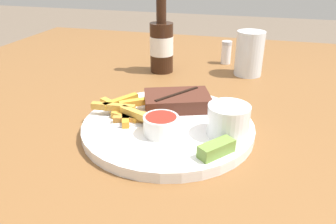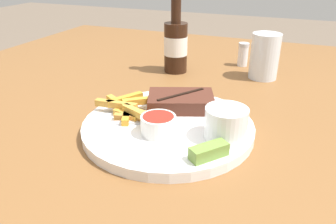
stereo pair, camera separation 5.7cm
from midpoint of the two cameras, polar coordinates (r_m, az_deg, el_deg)
The scene contains 11 objects.
dining_table at distance 0.62m, azimuth -2.66°, elevation -8.28°, with size 1.43×1.54×0.77m.
dinner_plate at distance 0.58m, azimuth -2.80°, elevation -2.63°, with size 0.30×0.30×0.02m.
steak_portion at distance 0.63m, azimuth -1.02°, elevation 1.94°, with size 0.15×0.12×0.03m.
fries_pile at distance 0.61m, azimuth -9.72°, elevation 0.22°, with size 0.14×0.11×0.02m.
coleslaw_cup at distance 0.53m, azimuth 7.48°, elevation -1.21°, with size 0.07×0.07×0.05m.
dipping_sauce_cup at distance 0.54m, azimuth -3.83°, elevation -2.31°, with size 0.06×0.06×0.03m.
pickle_spear at distance 0.49m, azimuth 5.11°, elevation -6.49°, with size 0.05×0.06×0.02m.
fork_utensil at distance 0.58m, azimuth -10.72°, elevation -2.35°, with size 0.13×0.07×0.00m.
beer_bottle at distance 0.88m, azimuth -3.04°, elevation 11.68°, with size 0.06×0.06×0.21m.
drinking_glass at distance 0.87m, azimuth 12.16°, elevation 9.90°, with size 0.07×0.07×0.11m.
salt_shaker at distance 0.96m, azimuth 8.44°, elevation 10.23°, with size 0.03×0.03×0.07m.
Camera 1 is at (0.14, -0.50, 1.05)m, focal length 35.00 mm.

